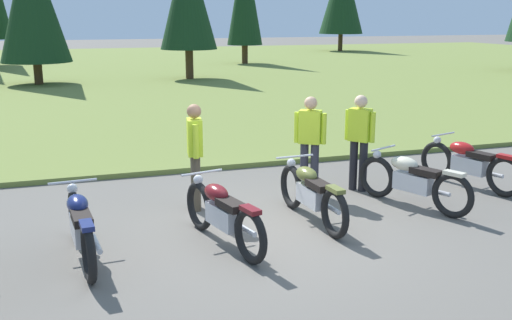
% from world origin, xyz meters
% --- Properties ---
extents(ground_plane, '(140.00, 140.00, 0.00)m').
position_xyz_m(ground_plane, '(0.00, 0.00, 0.00)').
color(ground_plane, '#605B54').
extents(grass_moorland, '(80.00, 44.00, 0.10)m').
position_xyz_m(grass_moorland, '(0.00, 25.49, 0.05)').
color(grass_moorland, olive).
rests_on(grass_moorland, ground).
extents(motorcycle_navy, '(0.62, 2.10, 0.88)m').
position_xyz_m(motorcycle_navy, '(-2.55, -0.20, 0.44)').
color(motorcycle_navy, black).
rests_on(motorcycle_navy, ground).
extents(motorcycle_maroon, '(0.75, 2.07, 0.88)m').
position_xyz_m(motorcycle_maroon, '(-0.75, -0.28, 0.44)').
color(motorcycle_maroon, black).
rests_on(motorcycle_maroon, ground).
extents(motorcycle_olive, '(0.62, 2.10, 0.88)m').
position_xyz_m(motorcycle_olive, '(0.73, 0.20, 0.44)').
color(motorcycle_olive, black).
rests_on(motorcycle_olive, ground).
extents(motorcycle_cream, '(0.99, 1.97, 0.88)m').
position_xyz_m(motorcycle_cream, '(2.53, 0.34, 0.44)').
color(motorcycle_cream, black).
rests_on(motorcycle_cream, ground).
extents(motorcycle_red, '(0.83, 2.04, 0.88)m').
position_xyz_m(motorcycle_red, '(4.09, 0.99, 0.44)').
color(motorcycle_red, black).
rests_on(motorcycle_red, ground).
extents(rider_with_back_turned, '(0.27, 0.55, 1.67)m').
position_xyz_m(rider_with_back_turned, '(-0.76, 1.29, 0.95)').
color(rider_with_back_turned, '#4C4233').
rests_on(rider_with_back_turned, ground).
extents(rider_in_hivis_vest, '(0.40, 0.45, 1.67)m').
position_xyz_m(rider_in_hivis_vest, '(2.14, 1.43, 0.95)').
color(rider_in_hivis_vest, black).
rests_on(rider_in_hivis_vest, ground).
extents(rider_checking_bike, '(0.47, 0.39, 1.67)m').
position_xyz_m(rider_checking_bike, '(1.26, 1.52, 0.95)').
color(rider_checking_bike, '#2D2D38').
rests_on(rider_checking_bike, ground).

